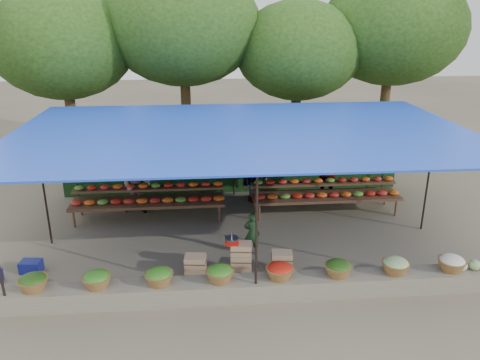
{
  "coord_description": "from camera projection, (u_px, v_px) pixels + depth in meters",
  "views": [
    {
      "loc": [
        -1.0,
        -10.85,
        5.47
      ],
      "look_at": [
        -0.05,
        0.2,
        1.47
      ],
      "focal_mm": 35.0,
      "sensor_mm": 36.0,
      "label": 1
    }
  ],
  "objects": [
    {
      "name": "customer_left",
      "position": [
        137.0,
        185.0,
        13.2
      ],
      "size": [
        0.95,
        0.8,
        1.72
      ],
      "primitive_type": "imported",
      "rotation": [
        0.0,
        0.0,
        -0.2
      ],
      "color": "slate",
      "rests_on": "ground"
    },
    {
      "name": "tree_row",
      "position": [
        241.0,
        35.0,
        16.25
      ],
      "size": [
        16.51,
        5.5,
        7.12
      ],
      "color": "#322312",
      "rests_on": "ground"
    },
    {
      "name": "blue_crate_back",
      "position": [
        31.0,
        266.0,
        10.39
      ],
      "size": [
        0.47,
        0.36,
        0.27
      ],
      "primitive_type": "cube",
      "rotation": [
        0.0,
        0.0,
        -0.1
      ],
      "color": "navy",
      "rests_on": "ground"
    },
    {
      "name": "netting_backdrop",
      "position": [
        233.0,
        155.0,
        14.63
      ],
      "size": [
        10.6,
        0.06,
        2.5
      ],
      "primitive_type": "cube",
      "color": "#1B4217",
      "rests_on": "ground"
    },
    {
      "name": "crate_counter",
      "position": [
        240.0,
        262.0,
        10.21
      ],
      "size": [
        2.39,
        0.39,
        0.77
      ],
      "color": "tan",
      "rests_on": "ground"
    },
    {
      "name": "ground",
      "position": [
        242.0,
        236.0,
        12.11
      ],
      "size": [
        60.0,
        60.0,
        0.0
      ],
      "primitive_type": "plane",
      "color": "brown",
      "rests_on": "ground"
    },
    {
      "name": "produce_baskets",
      "position": [
        250.0,
        272.0,
        9.33
      ],
      "size": [
        8.98,
        0.58,
        0.34
      ],
      "color": "brown",
      "rests_on": "stone_curb"
    },
    {
      "name": "fruit_table_left",
      "position": [
        149.0,
        198.0,
        12.96
      ],
      "size": [
        4.21,
        0.95,
        0.93
      ],
      "color": "#4E321F",
      "rests_on": "ground"
    },
    {
      "name": "stone_curb",
      "position": [
        255.0,
        288.0,
        9.46
      ],
      "size": [
        10.6,
        0.55,
        0.4
      ],
      "primitive_type": "cube",
      "color": "#696354",
      "rests_on": "ground"
    },
    {
      "name": "fruit_table_right",
      "position": [
        325.0,
        192.0,
        13.37
      ],
      "size": [
        4.21,
        0.95,
        0.93
      ],
      "color": "#4E321F",
      "rests_on": "ground"
    },
    {
      "name": "vendor_seated",
      "position": [
        252.0,
        233.0,
        11.04
      ],
      "size": [
        0.44,
        0.34,
        1.06
      ],
      "primitive_type": "imported",
      "rotation": [
        0.0,
        0.0,
        2.9
      ],
      "color": "#1A391D",
      "rests_on": "ground"
    },
    {
      "name": "customer_mid",
      "position": [
        255.0,
        175.0,
        14.02
      ],
      "size": [
        1.21,
        1.21,
        1.68
      ],
      "primitive_type": "imported",
      "rotation": [
        0.0,
        0.0,
        0.78
      ],
      "color": "slate",
      "rests_on": "ground"
    },
    {
      "name": "weighing_scale",
      "position": [
        232.0,
        241.0,
        10.01
      ],
      "size": [
        0.3,
        0.3,
        0.32
      ],
      "color": "#B5150E",
      "rests_on": "crate_counter"
    },
    {
      "name": "stall_canopy",
      "position": [
        242.0,
        135.0,
        11.26
      ],
      "size": [
        10.8,
        6.6,
        2.82
      ],
      "color": "black",
      "rests_on": "ground"
    },
    {
      "name": "customer_right",
      "position": [
        327.0,
        172.0,
        14.03
      ],
      "size": [
        1.19,
        0.77,
        1.87
      ],
      "primitive_type": "imported",
      "rotation": [
        0.0,
        0.0,
        -0.3
      ],
      "color": "slate",
      "rests_on": "ground"
    }
  ]
}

